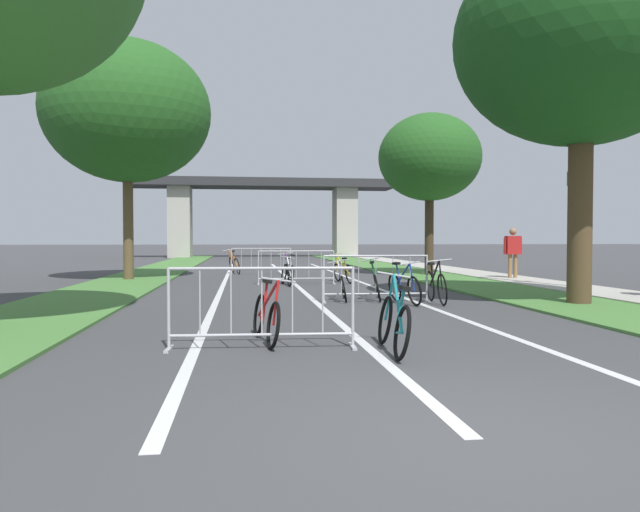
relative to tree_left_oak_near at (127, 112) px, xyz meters
The scene contains 27 objects.
ground_plane 18.39m from the tree_left_oak_near, 71.82° to the right, with size 300.00×300.00×0.00m, color #3D3D3F.
grass_verge_left 6.88m from the tree_left_oak_near, 87.48° to the left, with size 2.54×50.19×0.05m, color #477A38.
grass_verge_right 12.75m from the tree_left_oak_near, 20.03° to the left, with size 2.54×50.19×0.05m, color #477A38.
sidewalk_path_right 14.65m from the tree_left_oak_near, 16.84° to the left, with size 1.85×50.19×0.08m, color #ADA89E.
lane_stripe_center 8.15m from the tree_left_oak_near, 21.05° to the right, with size 0.14×29.04×0.01m, color silver.
lane_stripe_right_lane 9.77m from the tree_left_oak_near, 15.32° to the right, with size 0.14×29.04×0.01m, color silver.
lane_stripe_left_lane 6.87m from the tree_left_oak_near, 32.87° to the right, with size 0.14×29.04×0.01m, color silver.
overpass_bridge 25.49m from the tree_left_oak_near, 77.62° to the left, with size 20.12×3.63×6.00m.
tree_left_oak_near is the anchor object (origin of this frame).
tree_right_oak_mid 14.11m from the tree_left_oak_near, 39.25° to the right, with size 5.32×5.32×7.91m.
tree_right_pine_far 11.06m from the tree_left_oak_near, ahead, with size 3.90×3.90×6.19m.
lamppost_with_sign 14.20m from the tree_left_oak_near, 21.48° to the right, with size 0.56×0.32×5.88m.
crowd_barrier_nearest 14.59m from the tree_left_oak_near, 72.55° to the right, with size 2.42×0.57×1.05m.
crowd_barrier_second 11.51m from the tree_left_oak_near, 48.63° to the right, with size 2.41×0.50×1.05m.
crowd_barrier_third 7.92m from the tree_left_oak_near, 23.79° to the right, with size 2.41×0.48×1.05m.
crowd_barrier_fourth 7.47m from the tree_left_oak_near, 32.21° to the left, with size 2.41×0.52×1.05m.
bicycle_blue_0 12.20m from the tree_left_oak_near, 48.19° to the right, with size 0.45×1.64×0.94m.
bicycle_teal_1 15.55m from the tree_left_oak_near, 67.01° to the right, with size 0.49×1.73×0.98m.
bicycle_black_2 12.62m from the tree_left_oak_near, 45.43° to the right, with size 0.53×1.69×0.99m.
bicycle_green_3 11.37m from the tree_left_oak_near, 46.57° to the right, with size 0.50×1.67×0.98m.
bicycle_purple_4 7.76m from the tree_left_oak_near, 20.07° to the right, with size 0.51×1.71×0.99m.
bicycle_yellow_5 9.05m from the tree_left_oak_near, 15.15° to the right, with size 0.61×1.69×0.95m.
bicycle_silver_6 10.91m from the tree_left_oak_near, 49.99° to the right, with size 0.49×1.64×0.93m.
bicycle_white_7 7.96m from the tree_left_oak_near, 28.76° to the right, with size 0.46×1.69×0.95m.
bicycle_red_8 14.27m from the tree_left_oak_near, 71.66° to the right, with size 0.56×1.67×0.93m.
bicycle_orange_9 7.22m from the tree_left_oak_near, 44.60° to the left, with size 0.77×1.62×1.03m.
pedestrian_in_red_jacket 13.89m from the tree_left_oak_near, ahead, with size 0.64×0.32×1.78m.
Camera 1 is at (-1.59, -3.87, 1.40)m, focal length 32.84 mm.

